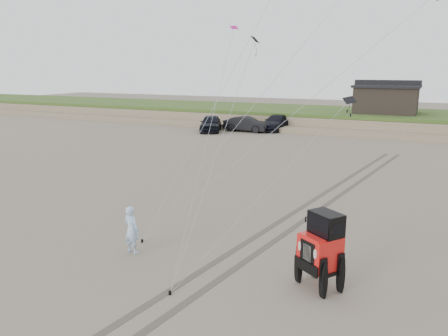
{
  "coord_description": "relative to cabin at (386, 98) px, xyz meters",
  "views": [
    {
      "loc": [
        6.56,
        -11.2,
        6.19
      ],
      "look_at": [
        -0.26,
        3.0,
        2.6
      ],
      "focal_mm": 35.0,
      "sensor_mm": 36.0,
      "label": 1
    }
  ],
  "objects": [
    {
      "name": "stake_aux",
      "position": [
        -1.63,
        -38.81,
        -3.18
      ],
      "size": [
        0.08,
        0.08,
        0.12
      ],
      "primitive_type": "cylinder",
      "color": "black",
      "rests_on": "ground"
    },
    {
      "name": "stake_main",
      "position": [
        -4.6,
        -36.04,
        -3.18
      ],
      "size": [
        0.08,
        0.08,
        0.12
      ],
      "primitive_type": "cylinder",
      "color": "black",
      "rests_on": "ground"
    },
    {
      "name": "truck_b",
      "position": [
        -12.37,
        -7.73,
        -2.48
      ],
      "size": [
        4.63,
        1.67,
        1.52
      ],
      "primitive_type": "imported",
      "rotation": [
        0.0,
        0.0,
        1.56
      ],
      "color": "black",
      "rests_on": "ground"
    },
    {
      "name": "cabin",
      "position": [
        0.0,
        0.0,
        0.0
      ],
      "size": [
        6.4,
        5.4,
        3.35
      ],
      "color": "black",
      "rests_on": "dune_ridge"
    },
    {
      "name": "truck_c",
      "position": [
        -9.92,
        -5.41,
        -2.44
      ],
      "size": [
        2.79,
        5.67,
        1.58
      ],
      "primitive_type": "imported",
      "rotation": [
        0.0,
        0.0,
        -0.11
      ],
      "color": "black",
      "rests_on": "ground"
    },
    {
      "name": "jeep",
      "position": [
        2.02,
        -36.59,
        -2.34
      ],
      "size": [
        4.45,
        5.17,
        1.8
      ],
      "primitive_type": null,
      "rotation": [
        0.0,
        0.0,
        -0.6
      ],
      "color": "red",
      "rests_on": "ground"
    },
    {
      "name": "truck_a",
      "position": [
        -15.69,
        -9.16,
        -2.41
      ],
      "size": [
        3.61,
        5.21,
        1.65
      ],
      "primitive_type": "imported",
      "rotation": [
        0.0,
        0.0,
        0.38
      ],
      "color": "black",
      "rests_on": "ground"
    },
    {
      "name": "dune_ridge",
      "position": [
        -2.0,
        0.5,
        -2.42
      ],
      "size": [
        160.0,
        14.25,
        1.73
      ],
      "color": "#7A6B54",
      "rests_on": "ground"
    },
    {
      "name": "ground",
      "position": [
        -2.0,
        -37.0,
        -3.24
      ],
      "size": [
        160.0,
        160.0,
        0.0
      ],
      "primitive_type": "plane",
      "color": "#6B6054",
      "rests_on": "ground"
    },
    {
      "name": "man",
      "position": [
        -4.36,
        -36.93,
        -2.4
      ],
      "size": [
        0.65,
        0.47,
        1.68
      ],
      "primitive_type": "imported",
      "rotation": [
        0.0,
        0.0,
        3.02
      ],
      "color": "#96B0E8",
      "rests_on": "ground"
    },
    {
      "name": "tire_tracks",
      "position": [
        0.0,
        -29.0,
        -3.23
      ],
      "size": [
        5.22,
        29.74,
        0.01
      ],
      "color": "#4C443D",
      "rests_on": "ground"
    }
  ]
}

